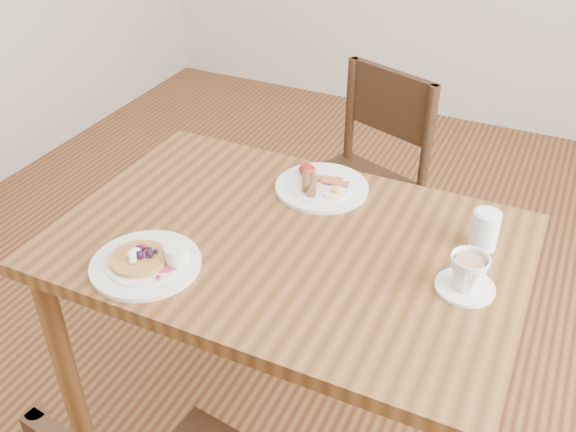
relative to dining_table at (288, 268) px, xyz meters
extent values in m
plane|color=#4F2816|center=(0.00, 0.00, -0.65)|extent=(5.00, 5.00, 0.00)
cube|color=brown|center=(0.00, 0.00, 0.08)|extent=(1.20, 0.80, 0.04)
cylinder|color=brown|center=(-0.54, -0.34, -0.30)|extent=(0.06, 0.06, 0.71)
cylinder|color=brown|center=(0.54, 0.34, -0.30)|extent=(0.06, 0.06, 0.71)
cylinder|color=brown|center=(-0.54, 0.34, -0.30)|extent=(0.06, 0.06, 0.71)
cube|color=#301F11|center=(-0.08, 0.73, -0.20)|extent=(0.54, 0.54, 0.04)
cylinder|color=#301F11|center=(-0.31, 0.62, -0.44)|extent=(0.04, 0.04, 0.43)
cylinder|color=#301F11|center=(0.03, 0.50, -0.44)|extent=(0.04, 0.04, 0.43)
cylinder|color=#301F11|center=(-0.19, 0.96, -0.44)|extent=(0.04, 0.04, 0.43)
cylinder|color=#301F11|center=(0.15, 0.83, -0.44)|extent=(0.04, 0.04, 0.43)
cylinder|color=#301F11|center=(0.15, 0.83, 0.01)|extent=(0.04, 0.04, 0.43)
cylinder|color=#301F11|center=(-0.19, 0.96, 0.01)|extent=(0.04, 0.04, 0.43)
cube|color=#301F11|center=(-0.01, 0.91, 0.11)|extent=(0.37, 0.16, 0.24)
cylinder|color=white|center=(-0.26, -0.25, 0.10)|extent=(0.27, 0.27, 0.01)
cylinder|color=white|center=(-0.26, -0.25, 0.11)|extent=(0.19, 0.19, 0.01)
cylinder|color=#B22D59|center=(-0.21, -0.24, 0.12)|extent=(0.07, 0.07, 0.00)
cylinder|color=#C68C47|center=(-0.28, -0.26, 0.12)|extent=(0.14, 0.14, 0.01)
ellipsoid|color=white|center=(-0.28, -0.26, 0.14)|extent=(0.03, 0.03, 0.02)
ellipsoid|color=white|center=(-0.27, -0.29, 0.13)|extent=(0.02, 0.02, 0.01)
cylinder|color=white|center=(-0.19, -0.22, 0.13)|extent=(0.06, 0.06, 0.04)
cylinder|color=#591E07|center=(-0.19, -0.22, 0.15)|extent=(0.05, 0.05, 0.00)
sphere|color=black|center=(-0.25, -0.24, 0.14)|extent=(0.02, 0.02, 0.02)
sphere|color=#1E234C|center=(-0.25, -0.22, 0.13)|extent=(0.01, 0.01, 0.01)
sphere|color=#1E234C|center=(-0.27, -0.21, 0.13)|extent=(0.01, 0.01, 0.01)
sphere|color=#B21938|center=(-0.28, -0.23, 0.13)|extent=(0.02, 0.02, 0.02)
sphere|color=black|center=(-0.30, -0.24, 0.14)|extent=(0.02, 0.02, 0.02)
sphere|color=#1E234C|center=(-0.29, -0.27, 0.13)|extent=(0.01, 0.01, 0.01)
sphere|color=black|center=(-0.27, -0.26, 0.14)|extent=(0.02, 0.02, 0.02)
sphere|color=#1E234C|center=(-0.25, -0.26, 0.13)|extent=(0.01, 0.01, 0.01)
sphere|color=#1E234C|center=(-0.20, -0.30, 0.12)|extent=(0.01, 0.01, 0.01)
sphere|color=#B21938|center=(-0.18, -0.26, 0.12)|extent=(0.01, 0.01, 0.01)
cylinder|color=white|center=(-0.01, 0.26, 0.10)|extent=(0.27, 0.27, 0.01)
cylinder|color=white|center=(-0.01, 0.26, 0.11)|extent=(0.19, 0.19, 0.01)
cylinder|color=brown|center=(-0.05, 0.24, 0.13)|extent=(0.06, 0.10, 0.03)
cylinder|color=brown|center=(-0.03, 0.23, 0.13)|extent=(0.06, 0.10, 0.03)
cube|color=maroon|center=(0.00, 0.29, 0.12)|extent=(0.08, 0.04, 0.01)
cube|color=maroon|center=(0.02, 0.28, 0.12)|extent=(0.08, 0.03, 0.01)
cylinder|color=white|center=(0.04, 0.23, 0.12)|extent=(0.07, 0.07, 0.00)
ellipsoid|color=yellow|center=(0.04, 0.23, 0.13)|extent=(0.03, 0.03, 0.01)
ellipsoid|color=#A5190F|center=(-0.08, 0.30, 0.13)|extent=(0.05, 0.05, 0.03)
cylinder|color=white|center=(0.46, 0.00, 0.10)|extent=(0.14, 0.14, 0.01)
imported|color=white|center=(0.46, 0.00, 0.15)|extent=(0.13, 0.13, 0.09)
cylinder|color=tan|center=(0.46, 0.00, 0.18)|extent=(0.07, 0.07, 0.00)
cylinder|color=silver|center=(0.46, 0.18, 0.15)|extent=(0.07, 0.07, 0.10)
camera|label=1|loc=(0.57, -1.21, 1.08)|focal=40.00mm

